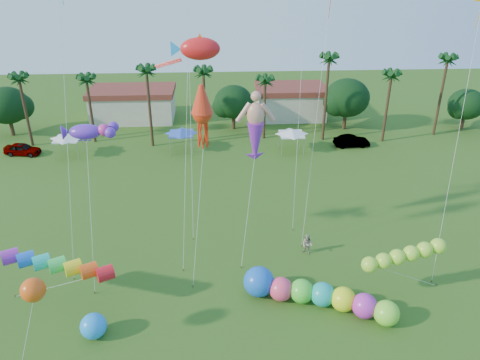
{
  "coord_description": "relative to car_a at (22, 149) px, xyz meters",
  "views": [
    {
      "loc": [
        -1.61,
        -19.22,
        23.53
      ],
      "look_at": [
        0.0,
        10.0,
        9.0
      ],
      "focal_mm": 35.0,
      "sensor_mm": 36.0,
      "label": 1
    }
  ],
  "objects": [
    {
      "name": "tree_line",
      "position": [
        29.68,
        7.13,
        3.51
      ],
      "size": [
        69.46,
        8.91,
        11.0
      ],
      "color": "#3A2819",
      "rests_on": "ground"
    },
    {
      "name": "buildings_row",
      "position": [
        23.02,
        13.13,
        1.24
      ],
      "size": [
        35.0,
        7.0,
        4.0
      ],
      "color": "beige",
      "rests_on": "ground"
    },
    {
      "name": "tent_row",
      "position": [
        20.11,
        -0.53,
        1.99
      ],
      "size": [
        31.0,
        4.0,
        0.6
      ],
      "color": "white",
      "rests_on": "ground"
    },
    {
      "name": "car_a",
      "position": [
        0.0,
        0.0,
        0.0
      ],
      "size": [
        4.71,
        2.51,
        1.53
      ],
      "primitive_type": "imported",
      "rotation": [
        0.0,
        0.0,
        1.41
      ],
      "color": "#4C4C54",
      "rests_on": "ground"
    },
    {
      "name": "car_b",
      "position": [
        42.35,
        0.39,
        -0.0
      ],
      "size": [
        4.7,
        1.84,
        1.52
      ],
      "primitive_type": "imported",
      "rotation": [
        0.0,
        0.0,
        1.62
      ],
      "color": "#4C4C54",
      "rests_on": "ground"
    },
    {
      "name": "spectator_b",
      "position": [
        32.05,
        -23.29,
        0.17
      ],
      "size": [
        1.15,
        1.12,
        1.86
      ],
      "primitive_type": "imported",
      "rotation": [
        0.0,
        0.0,
        -0.71
      ],
      "color": "#AB9C8E",
      "rests_on": "ground"
    },
    {
      "name": "caterpillar_inflatable",
      "position": [
        31.27,
        -29.66,
        0.21
      ],
      "size": [
        10.96,
        6.0,
        2.32
      ],
      "rotation": [
        0.0,
        0.0,
        -0.38
      ],
      "color": "#FF436C",
      "rests_on": "ground"
    },
    {
      "name": "blue_ball",
      "position": [
        16.01,
        -31.95,
        0.12
      ],
      "size": [
        1.77,
        1.77,
        1.77
      ],
      "primitive_type": "sphere",
      "color": "#1C91FF",
      "rests_on": "ground"
    },
    {
      "name": "rainbow_tube",
      "position": [
        14.51,
        -29.22,
        2.36
      ],
      "size": [
        9.44,
        3.34,
        3.67
      ],
      "color": "red",
      "rests_on": "ground"
    },
    {
      "name": "green_worm",
      "position": [
        35.29,
        -29.31,
        2.41
      ],
      "size": [
        9.32,
        2.69,
        3.88
      ],
      "color": "#A3EA34",
      "rests_on": "ground"
    },
    {
      "name": "orange_ball_kite",
      "position": [
        13.42,
        -33.48,
        4.55
      ],
      "size": [
        2.2,
        2.44,
        6.07
      ],
      "color": "#F45413",
      "rests_on": "ground"
    },
    {
      "name": "merman_kite",
      "position": [
        27.74,
        -20.22,
        9.35
      ],
      "size": [
        2.8,
        5.84,
        12.94
      ],
      "color": "tan",
      "rests_on": "ground"
    },
    {
      "name": "fish_kite",
      "position": [
        23.5,
        -20.84,
        16.13
      ],
      "size": [
        4.67,
        5.77,
        17.82
      ],
      "color": "red",
      "rests_on": "ground"
    },
    {
      "name": "squid_kite",
      "position": [
        23.55,
        -23.58,
        12.01
      ],
      "size": [
        2.11,
        4.6,
        15.05
      ],
      "color": "red",
      "rests_on": "ground"
    },
    {
      "name": "lobster_kite",
      "position": [
        14.85,
        -22.94,
        10.59
      ],
      "size": [
        4.72,
        6.52,
        12.16
      ],
      "color": "#6227C5",
      "rests_on": "ground"
    }
  ]
}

